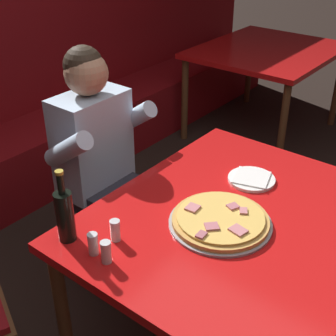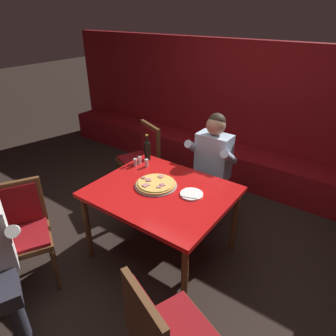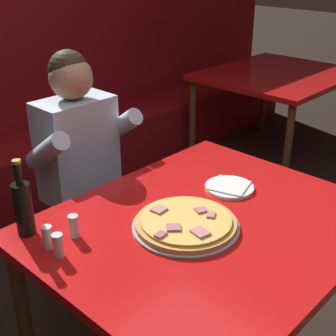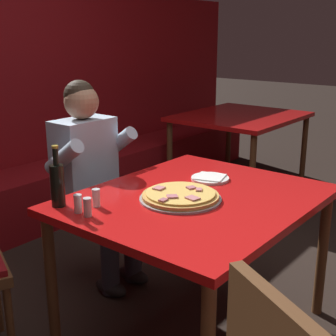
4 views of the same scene
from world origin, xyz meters
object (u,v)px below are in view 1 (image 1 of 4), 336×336
at_px(main_dining_table, 238,232).
at_px(beer_bottle, 65,214).
at_px(pizza, 220,220).
at_px(background_dining_table, 267,58).
at_px(shaker_black_pepper, 115,231).
at_px(plate_white_paper, 251,179).
at_px(shaker_red_pepper_flakes, 93,245).
at_px(diner_seated_blue_shirt, 105,161).
at_px(shaker_oregano, 106,253).

distance_m(main_dining_table, beer_bottle, 0.69).
relative_size(main_dining_table, pizza, 3.13).
distance_m(main_dining_table, pizza, 0.13).
distance_m(beer_bottle, background_dining_table, 2.78).
distance_m(pizza, shaker_black_pepper, 0.41).
bearing_deg(main_dining_table, plate_white_paper, 19.86).
xyz_separation_m(pizza, beer_bottle, (-0.42, 0.40, 0.09)).
bearing_deg(pizza, shaker_red_pepper_flakes, 148.58).
xyz_separation_m(plate_white_paper, diner_seated_blue_shirt, (-0.21, 0.72, -0.07)).
xyz_separation_m(beer_bottle, background_dining_table, (2.71, 0.61, -0.19)).
height_order(pizza, shaker_black_pepper, shaker_black_pepper).
height_order(pizza, shaker_oregano, shaker_oregano).
distance_m(pizza, plate_white_paper, 0.36).
bearing_deg(background_dining_table, diner_seated_blue_shirt, -174.15).
height_order(pizza, plate_white_paper, pizza).
distance_m(shaker_oregano, background_dining_table, 2.83).
distance_m(beer_bottle, shaker_red_pepper_flakes, 0.15).
bearing_deg(diner_seated_blue_shirt, shaker_black_pepper, -131.54).
bearing_deg(shaker_black_pepper, diner_seated_blue_shirt, 48.46).
distance_m(shaker_black_pepper, shaker_oregano, 0.12).
height_order(shaker_black_pepper, diner_seated_blue_shirt, diner_seated_blue_shirt).
distance_m(shaker_red_pepper_flakes, shaker_oregano, 0.07).
bearing_deg(pizza, diner_seated_blue_shirt, 79.08).
distance_m(plate_white_paper, beer_bottle, 0.85).
relative_size(beer_bottle, shaker_red_pepper_flakes, 3.40).
height_order(shaker_oregano, background_dining_table, shaker_oregano).
bearing_deg(beer_bottle, diner_seated_blue_shirt, 33.88).
xyz_separation_m(shaker_red_pepper_flakes, diner_seated_blue_shirt, (0.57, 0.52, -0.10)).
bearing_deg(main_dining_table, beer_bottle, 140.38).
bearing_deg(pizza, main_dining_table, -19.06).
relative_size(shaker_black_pepper, diner_seated_blue_shirt, 0.07).
relative_size(pizza, background_dining_table, 0.33).
height_order(plate_white_paper, diner_seated_blue_shirt, diner_seated_blue_shirt).
bearing_deg(background_dining_table, shaker_black_pepper, -163.96).
xyz_separation_m(diner_seated_blue_shirt, background_dining_table, (2.14, 0.22, -0.02)).
xyz_separation_m(pizza, shaker_black_pepper, (-0.32, 0.25, 0.02)).
xyz_separation_m(plate_white_paper, shaker_red_pepper_flakes, (-0.78, 0.19, 0.03)).
distance_m(shaker_black_pepper, background_dining_table, 2.71).
bearing_deg(shaker_red_pepper_flakes, diner_seated_blue_shirt, 42.32).
height_order(pizza, beer_bottle, beer_bottle).
distance_m(pizza, shaker_oregano, 0.47).
height_order(main_dining_table, shaker_oregano, shaker_oregano).
bearing_deg(beer_bottle, background_dining_table, 12.58).
bearing_deg(shaker_black_pepper, main_dining_table, -34.59).
distance_m(shaker_red_pepper_flakes, shaker_black_pepper, 0.10).
distance_m(plate_white_paper, diner_seated_blue_shirt, 0.75).
relative_size(shaker_red_pepper_flakes, shaker_black_pepper, 1.00).
relative_size(pizza, shaker_red_pepper_flakes, 4.66).
distance_m(main_dining_table, shaker_oregano, 0.57).
xyz_separation_m(shaker_oregano, background_dining_table, (2.71, 0.81, -0.12)).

